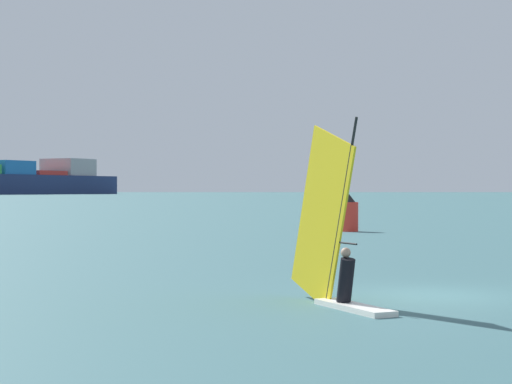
% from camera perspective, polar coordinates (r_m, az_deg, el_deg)
% --- Properties ---
extents(ground_plane, '(4000.00, 4000.00, 0.00)m').
position_cam_1_polar(ground_plane, '(21.95, 11.20, -6.59)').
color(ground_plane, '#386066').
extents(windsurfer, '(1.95, 3.95, 4.30)m').
position_cam_1_polar(windsurfer, '(19.63, 5.10, -3.73)').
color(windsurfer, white).
rests_on(windsurfer, ground_plane).
extents(cargo_ship, '(110.46, 159.57, 32.75)m').
position_cam_1_polar(cargo_ship, '(513.12, -16.06, 0.77)').
color(cargo_ship, navy).
rests_on(cargo_ship, ground_plane).
extents(distant_headland, '(933.90, 467.76, 35.61)m').
position_cam_1_polar(distant_headland, '(1321.85, 0.46, 0.80)').
color(distant_headland, '#4C564C').
rests_on(distant_headland, ground_plane).
extents(channel_buoy, '(1.13, 1.13, 2.31)m').
position_cam_1_polar(channel_buoy, '(54.50, 6.06, -1.47)').
color(channel_buoy, red).
rests_on(channel_buoy, ground_plane).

